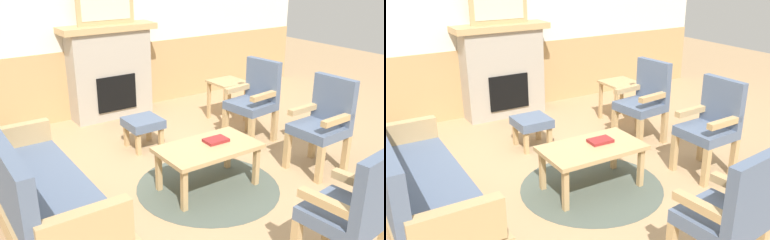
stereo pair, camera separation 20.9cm
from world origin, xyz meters
TOP-DOWN VIEW (x-y plane):
  - ground_plane at (0.00, 0.00)m, footprint 14.00×14.00m
  - wall_back at (0.00, 2.60)m, footprint 7.20×0.14m
  - fireplace at (0.00, 2.35)m, footprint 1.30×0.44m
  - framed_picture at (0.00, 2.35)m, footprint 0.80×0.04m
  - couch at (-1.65, 0.01)m, footprint 0.70×1.80m
  - coffee_table at (-0.10, -0.07)m, footprint 0.96×0.56m
  - round_rug at (-0.10, -0.07)m, footprint 1.39×1.39m
  - book_on_table at (0.02, -0.03)m, footprint 0.23×0.16m
  - footstool at (-0.16, 1.13)m, footprint 0.40×0.40m
  - armchair_near_fireplace at (1.08, 0.59)m, footprint 0.53×0.53m
  - armchair_by_window_left at (1.13, -0.40)m, footprint 0.50×0.50m
  - armchair_front_left at (-0.04, -1.61)m, footprint 0.53×0.53m
  - side_table at (1.25, 1.31)m, footprint 0.44×0.44m

SIDE VIEW (x-z plane):
  - ground_plane at x=0.00m, z-range 0.00..0.00m
  - round_rug at x=-0.10m, z-range 0.00..0.01m
  - footstool at x=-0.16m, z-range 0.10..0.46m
  - coffee_table at x=-0.10m, z-range 0.17..0.61m
  - couch at x=-1.65m, z-range -0.09..0.89m
  - side_table at x=1.25m, z-range 0.16..0.71m
  - book_on_table at x=0.02m, z-range 0.44..0.47m
  - armchair_near_fireplace at x=1.08m, z-range 0.05..1.03m
  - armchair_by_window_left at x=1.13m, z-range 0.05..1.03m
  - armchair_front_left at x=-0.04m, z-range 0.05..1.03m
  - fireplace at x=0.00m, z-range 0.01..1.29m
  - wall_back at x=0.00m, z-range -0.04..2.66m
  - framed_picture at x=0.00m, z-range 1.28..1.84m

